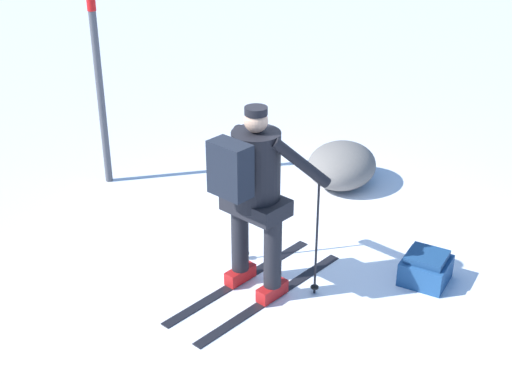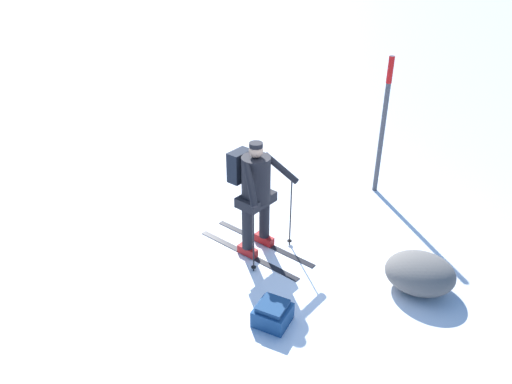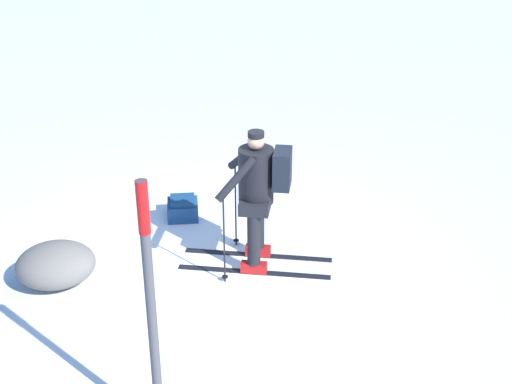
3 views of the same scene
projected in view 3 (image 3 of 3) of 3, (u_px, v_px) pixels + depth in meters
ground_plane at (208, 264)px, 8.38m from camera, size 80.00×80.00×0.00m
skier at (258, 189)px, 7.94m from camera, size 1.82×1.12×1.67m
dropped_backpack at (183, 208)px, 9.35m from camera, size 0.45×0.44×0.28m
trail_marker at (150, 297)px, 5.44m from camera, size 0.09×0.09×2.35m
rock_boulder at (56, 265)px, 7.92m from camera, size 0.88×0.75×0.48m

